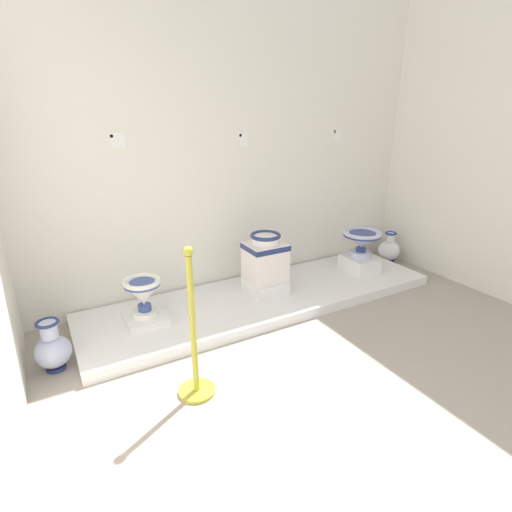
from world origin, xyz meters
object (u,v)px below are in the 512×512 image
Objects in this scene: stanchion_post_near_left at (194,352)px; decorative_vase_companion at (389,250)px; info_placard_second at (243,140)px; info_placard_third at (337,135)px; antique_toilet_tall_cobalt at (362,239)px; plinth_block_tall_cobalt at (359,264)px; info_placard_first at (117,140)px; plinth_block_broad_patterned at (146,318)px; antique_toilet_slender_white at (265,257)px; antique_toilet_broad_patterned at (143,293)px; plinth_block_slender_white at (265,286)px; decorative_vase_corner at (52,349)px.

decorative_vase_companion is at bearing 20.76° from stanchion_post_near_left.
info_placard_second is 1.17m from info_placard_third.
antique_toilet_tall_cobalt is 1.65m from info_placard_second.
antique_toilet_tall_cobalt is 2.98× the size of info_placard_second.
info_placard_third reaches higher than decorative_vase_companion.
decorative_vase_companion is (0.70, 0.23, -0.02)m from plinth_block_tall_cobalt.
info_placard_first is 1.06× the size of info_placard_third.
antique_toilet_slender_white is at bearing 0.54° from plinth_block_broad_patterned.
antique_toilet_slender_white is (1.19, 0.01, 0.34)m from plinth_block_broad_patterned.
antique_toilet_broad_patterned is at bearing -176.73° from decorative_vase_companion.
info_placard_first is at bearing 180.00° from info_placard_third.
plinth_block_slender_white is 0.91× the size of decorative_vase_corner.
info_placard_third is at bearing 0.00° from info_placard_second.
antique_toilet_slender_white reaches higher than decorative_vase_corner.
antique_toilet_slender_white is at bearing -92.80° from info_placard_second.
plinth_block_broad_patterned is 0.87× the size of decorative_vase_corner.
info_placard_first is at bearing 157.85° from antique_toilet_slender_white.
stanchion_post_near_left is (0.08, -0.96, 0.20)m from plinth_block_broad_patterned.
info_placard_third is at bearing 88.29° from antique_toilet_tall_cobalt.
antique_toilet_slender_white reaches higher than antique_toilet_tall_cobalt.
plinth_block_tall_cobalt is at bearing 0.00° from antique_toilet_tall_cobalt.
plinth_block_tall_cobalt is at bearing -1.39° from antique_toilet_broad_patterned.
plinth_block_slender_white is 1.45m from info_placard_second.
info_placard_first is (-1.16, 0.47, 1.10)m from antique_toilet_slender_white.
info_placard_third is at bearing 11.50° from antique_toilet_broad_patterned.
antique_toilet_broad_patterned is 0.96m from stanchion_post_near_left.
info_placard_first is (-2.34, 0.54, 1.38)m from plinth_block_tall_cobalt.
stanchion_post_near_left is at bearing -158.50° from plinth_block_tall_cobalt.
plinth_block_tall_cobalt reaches higher than plinth_block_broad_patterned.
info_placard_third is 2.97m from stanchion_post_near_left.
plinth_block_broad_patterned is at bearing -176.73° from decorative_vase_companion.
decorative_vase_corner is at bearing -177.32° from antique_toilet_tall_cobalt.
decorative_vase_corner is (-3.10, -0.15, -0.30)m from antique_toilet_tall_cobalt.
info_placard_first is (0.03, 0.49, 1.19)m from antique_toilet_broad_patterned.
antique_toilet_tall_cobalt is 0.40× the size of stanchion_post_near_left.
info_placard_second and info_placard_third have the same top height.
plinth_block_slender_white is at bearing -158.32° from info_placard_third.
decorative_vase_corner is (-0.73, -0.20, -0.20)m from antique_toilet_broad_patterned.
info_placard_second reaches higher than plinth_block_tall_cobalt.
decorative_vase_companion is 3.20m from stanchion_post_near_left.
plinth_block_tall_cobalt is (2.37, -0.06, 0.06)m from plinth_block_broad_patterned.
decorative_vase_corner is (-0.73, -0.20, 0.04)m from plinth_block_broad_patterned.
decorative_vase_companion is 0.37× the size of stanchion_post_near_left.
plinth_block_slender_white is 1.22m from antique_toilet_tall_cobalt.
decorative_vase_corner is at bearing -137.80° from info_placard_first.
decorative_vase_companion is (0.69, -0.31, -1.37)m from info_placard_third.
info_placard_second is at bearing 21.77° from antique_toilet_broad_patterned.
decorative_vase_corner is 1.12m from stanchion_post_near_left.
plinth_block_broad_patterned is at bearing -90.00° from antique_toilet_broad_patterned.
plinth_block_slender_white is at bearing 41.15° from stanchion_post_near_left.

